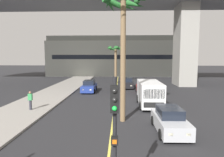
% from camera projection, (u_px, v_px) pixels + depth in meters
% --- Properties ---
extents(sidewalk_left, '(4.80, 80.00, 0.15)m').
position_uv_depth(sidewalk_left, '(11.00, 117.00, 15.77)').
color(sidewalk_left, gray).
rests_on(sidewalk_left, ground).
extents(lane_stripe_center, '(0.14, 56.00, 0.01)m').
position_uv_depth(lane_stripe_center, '(116.00, 98.00, 23.40)').
color(lane_stripe_center, '#DBCC4C').
rests_on(lane_stripe_center, ground).
extents(bridge_overpass, '(70.06, 8.00, 17.30)m').
position_uv_depth(bridge_overpass, '(124.00, 1.00, 32.78)').
color(bridge_overpass, gray).
rests_on(bridge_overpass, ground).
extents(pier_building_backdrop, '(34.74, 8.04, 9.70)m').
position_uv_depth(pier_building_backdrop, '(118.00, 57.00, 50.95)').
color(pier_building_backdrop, '#ADB2A8').
rests_on(pier_building_backdrop, ground).
extents(car_queue_front, '(1.93, 4.15, 1.56)m').
position_uv_depth(car_queue_front, '(143.00, 88.00, 26.22)').
color(car_queue_front, maroon).
rests_on(car_queue_front, ground).
extents(car_queue_second, '(1.89, 4.13, 1.56)m').
position_uv_depth(car_queue_second, '(170.00, 121.00, 12.77)').
color(car_queue_second, '#B7BABF').
rests_on(car_queue_second, ground).
extents(car_queue_third, '(1.87, 4.12, 1.56)m').
position_uv_depth(car_queue_third, '(89.00, 87.00, 27.28)').
color(car_queue_third, navy).
rests_on(car_queue_third, ground).
extents(car_queue_fourth, '(1.88, 4.12, 1.56)m').
position_uv_depth(car_queue_fourth, '(127.00, 83.00, 30.77)').
color(car_queue_fourth, black).
rests_on(car_queue_fourth, ground).
extents(delivery_van, '(2.16, 5.25, 2.36)m').
position_uv_depth(delivery_van, '(150.00, 93.00, 19.38)').
color(delivery_van, white).
rests_on(delivery_van, ground).
extents(traffic_light_median_near, '(0.24, 0.37, 4.20)m').
position_uv_depth(traffic_light_median_near, '(115.00, 129.00, 5.70)').
color(traffic_light_median_near, black).
rests_on(traffic_light_median_near, ground).
extents(palm_tree_near_median, '(3.24, 3.28, 9.16)m').
position_uv_depth(palm_tree_near_median, '(123.00, 17.00, 14.16)').
color(palm_tree_near_median, brown).
rests_on(palm_tree_near_median, ground).
extents(palm_tree_mid_median, '(3.02, 3.08, 6.70)m').
position_uv_depth(palm_tree_mid_median, '(116.00, 54.00, 35.99)').
color(palm_tree_mid_median, brown).
rests_on(palm_tree_mid_median, ground).
extents(pedestrian_near_crosswalk, '(0.34, 0.22, 1.62)m').
position_uv_depth(pedestrian_near_crosswalk, '(30.00, 100.00, 17.49)').
color(pedestrian_near_crosswalk, '#2D2D38').
rests_on(pedestrian_near_crosswalk, sidewalk_left).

